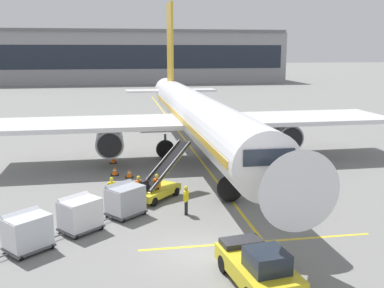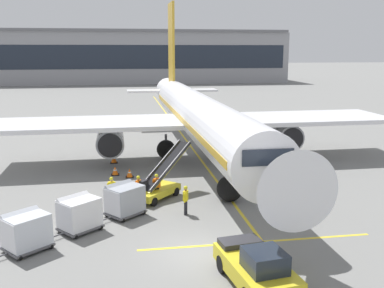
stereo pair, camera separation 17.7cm
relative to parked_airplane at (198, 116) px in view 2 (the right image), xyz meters
name	(u,v)px [view 2 (the right image)]	position (x,y,z in m)	size (l,w,h in m)	color
ground_plane	(197,253)	(-3.20, -18.06, -3.87)	(600.00, 600.00, 0.00)	slate
parked_airplane	(198,116)	(0.00, 0.00, 0.00)	(33.99, 43.54, 14.95)	white
belt_loader	(158,184)	(-4.32, -9.65, -2.97)	(4.40, 4.67, 3.30)	gold
baggage_cart_lead	(124,199)	(-6.51, -12.53, -2.87)	(2.61, 2.51, 1.91)	#515156
baggage_cart_second	(79,213)	(-8.90, -14.40, -2.87)	(2.61, 2.51, 1.91)	#515156
baggage_cart_third	(26,231)	(-11.19, -16.39, -2.87)	(2.61, 2.51, 1.91)	#515156
pushback_tug	(257,267)	(-1.31, -21.30, -3.04)	(2.69, 4.65, 1.83)	gold
ground_crew_by_loader	(157,185)	(-4.44, -10.14, -2.87)	(0.53, 0.37, 1.74)	black
ground_crew_by_carts	(138,187)	(-5.60, -10.36, -2.87)	(0.39, 0.51, 1.74)	#514C42
ground_crew_marshaller	(112,189)	(-7.26, -10.39, -2.87)	(0.55, 0.35, 1.74)	#333847
ground_crew_wingwalker	(186,198)	(-2.98, -12.93, -2.87)	(0.37, 0.53, 1.74)	black
safety_cone_engine_keepout	(129,173)	(-6.04, -4.61, -3.54)	(0.59, 0.59, 0.68)	black
safety_cone_wingtip	(115,171)	(-7.12, -3.80, -3.53)	(0.61, 0.61, 0.69)	black
safety_cone_nose_mark	(114,159)	(-7.25, 0.03, -3.53)	(0.61, 0.61, 0.69)	black
apron_guidance_line_lead_in	(202,162)	(0.26, -0.80, -3.87)	(0.20, 110.00, 0.01)	yellow
apron_guidance_line_stop_bar	(257,242)	(0.01, -17.28, -3.87)	(12.00, 0.20, 0.01)	yellow
terminal_building	(90,57)	(-14.81, 98.19, 3.57)	(113.61, 22.38, 14.98)	#939399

